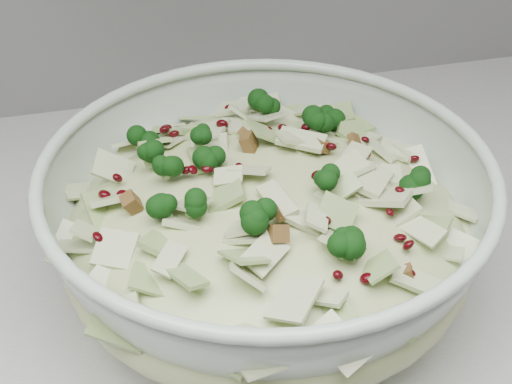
# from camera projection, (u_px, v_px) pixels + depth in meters

# --- Properties ---
(mixing_bowl) EXTENTS (0.40, 0.40, 0.14)m
(mixing_bowl) POSITION_uv_depth(u_px,v_px,m) (266.00, 230.00, 0.58)
(mixing_bowl) COLOR #AFC1B2
(mixing_bowl) RESTS_ON counter
(salad) EXTENTS (0.43, 0.43, 0.14)m
(salad) POSITION_uv_depth(u_px,v_px,m) (266.00, 208.00, 0.56)
(salad) COLOR #B6C284
(salad) RESTS_ON mixing_bowl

